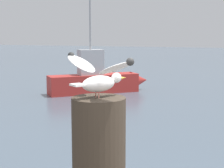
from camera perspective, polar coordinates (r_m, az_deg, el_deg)
mooring_post at (r=2.32m, az=-2.06°, el=-11.31°), size 0.34×0.34×0.75m
seagull at (r=2.21m, az=-2.06°, el=1.28°), size 0.62×0.50×0.26m
boat_red at (r=15.19m, az=-1.99°, el=0.70°), size 3.82×3.51×4.08m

